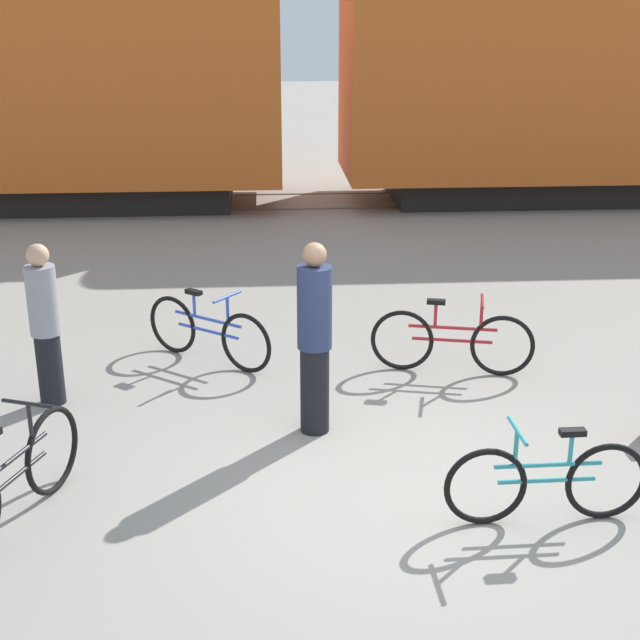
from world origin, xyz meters
The scene contains 10 objects.
ground_plane centered at (0.00, 0.00, 0.00)m, with size 80.00×80.00×0.00m, color gray.
freight_train centered at (0.00, 11.43, 2.83)m, with size 26.29×3.06×5.40m.
rail_near centered at (0.00, 10.71, 0.01)m, with size 38.29×0.07×0.01m, color #4C4238.
rail_far centered at (0.00, 12.14, 0.01)m, with size 38.29×0.07×0.01m, color #4C4238.
bicycle_teal centered at (1.11, -0.52, 0.35)m, with size 1.62×0.46×0.82m.
bicycle_maroon centered at (0.99, 2.46, 0.37)m, with size 1.75×0.52×0.86m.
bicycle_blue centered at (-1.68, 2.95, 0.36)m, with size 1.42×1.10×0.85m.
bicycle_black centered at (-3.01, -0.30, 0.39)m, with size 0.68×1.74×0.92m.
person_in_navy centered at (-0.59, 1.16, 0.94)m, with size 0.32×0.32×1.85m.
person_in_grey centered at (-3.21, 1.97, 0.85)m, with size 0.30×0.30×1.67m.
Camera 1 is at (-1.05, -6.47, 3.87)m, focal length 50.00 mm.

